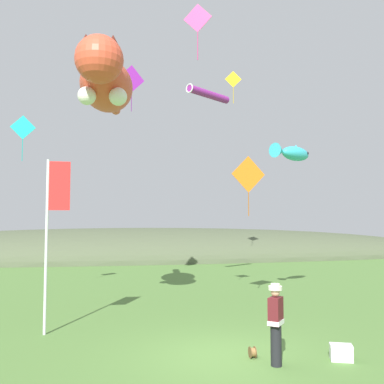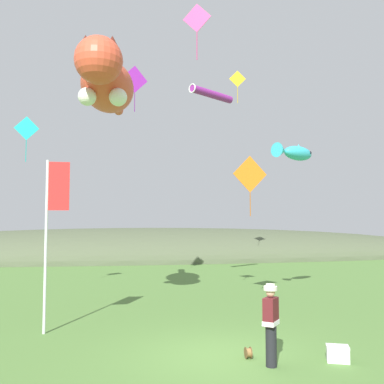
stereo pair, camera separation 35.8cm
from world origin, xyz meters
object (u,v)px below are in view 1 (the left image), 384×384
kite_spool (252,352)px  kite_giant_cat (105,83)px  kite_fish_windsock (292,153)px  kite_diamond_pink (198,19)px  kite_diamond_teal (23,128)px  festival_banner_pole (52,219)px  kite_diamond_violet (132,79)px  kite_diamond_orange (248,175)px  picnic_cooler (341,352)px  festival_attendant (276,321)px  kite_diamond_gold (233,80)px  kite_tube_streamer (208,94)px

kite_spool → kite_giant_cat: bearing=124.5°
kite_fish_windsock → kite_diamond_pink: (-4.52, -3.13, 3.68)m
kite_fish_windsock → kite_diamond_teal: kite_diamond_teal is taller
kite_fish_windsock → kite_giant_cat: bearing=-169.9°
festival_banner_pole → kite_diamond_pink: (4.28, 0.25, 6.37)m
festival_banner_pole → kite_diamond_violet: 10.00m
kite_giant_cat → kite_diamond_pink: (2.88, -1.81, 1.67)m
kite_diamond_orange → kite_diamond_violet: 7.73m
picnic_cooler → kite_giant_cat: kite_giant_cat is taller
festival_attendant → kite_fish_windsock: kite_fish_windsock is taller
festival_banner_pole → kite_diamond_orange: 7.57m
kite_giant_cat → kite_fish_windsock: bearing=10.1°
kite_fish_windsock → kite_diamond_gold: 8.11m
picnic_cooler → kite_diamond_teal: size_ratio=0.30×
kite_diamond_violet → kite_diamond_teal: size_ratio=1.16×
kite_giant_cat → kite_fish_windsock: 7.79m
festival_attendant → kite_diamond_pink: bearing=103.7°
kite_tube_streamer → kite_giant_cat: bearing=-135.3°
kite_spool → festival_banner_pole: 6.53m
festival_attendant → kite_diamond_pink: (-0.95, 3.89, 8.64)m
kite_diamond_orange → kite_diamond_teal: kite_diamond_teal is taller
festival_attendant → festival_banner_pole: bearing=145.1°
kite_giant_cat → kite_diamond_gold: bearing=48.2°
festival_banner_pole → kite_diamond_orange: size_ratio=2.13×
festival_attendant → kite_diamond_orange: 7.80m
festival_banner_pole → kite_spool: bearing=-31.7°
kite_spool → kite_fish_windsock: size_ratio=0.12×
festival_attendant → kite_spool: size_ratio=6.82×
kite_diamond_teal → kite_diamond_pink: bearing=-40.7°
kite_giant_cat → kite_diamond_orange: kite_giant_cat is taller
kite_diamond_orange → festival_attendant: bearing=-103.5°
festival_attendant → festival_banner_pole: (-5.23, 3.64, 2.26)m
kite_fish_windsock → kite_tube_streamer: size_ratio=0.90×
kite_diamond_pink → kite_diamond_orange: 5.91m
kite_tube_streamer → kite_diamond_teal: 8.44m
festival_banner_pole → kite_diamond_pink: bearing=3.4°
picnic_cooler → kite_diamond_violet: size_ratio=0.26×
kite_tube_streamer → kite_diamond_orange: (0.68, -3.85, -4.24)m
festival_attendant → picnic_cooler: size_ratio=3.09×
picnic_cooler → festival_banner_pole: bearing=152.3°
festival_banner_pole → kite_giant_cat: kite_giant_cat is taller
festival_banner_pole → kite_diamond_pink: size_ratio=2.67×
picnic_cooler → kite_tube_streamer: (-0.70, 10.31, 8.99)m
kite_spool → kite_diamond_teal: 12.98m
kite_tube_streamer → kite_diamond_pink: kite_diamond_pink is taller
kite_spool → kite_diamond_violet: kite_diamond_violet is taller
picnic_cooler → kite_fish_windsock: kite_fish_windsock is taller
kite_giant_cat → kite_diamond_pink: 3.79m
kite_diamond_pink → kite_diamond_teal: kite_diamond_pink is taller
kite_diamond_orange → festival_banner_pole: bearing=-157.0°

